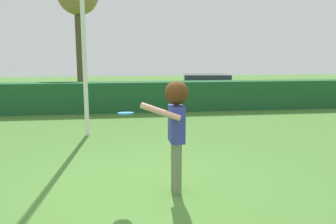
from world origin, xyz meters
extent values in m
plane|color=#497931|center=(0.00, 0.00, 0.00)|extent=(60.00, 60.00, 0.00)
cylinder|color=#687455|center=(0.46, -0.22, 0.42)|extent=(0.14, 0.14, 0.84)
cylinder|color=#687455|center=(0.46, -0.02, 0.42)|extent=(0.14, 0.14, 0.84)
cube|color=#2F3791|center=(0.46, -0.12, 1.13)|extent=(0.22, 0.38, 0.58)
cylinder|color=#DD9A85|center=(0.19, -0.36, 1.37)|extent=(0.61, 0.10, 0.30)
cylinder|color=#DD9A85|center=(0.46, 0.11, 1.11)|extent=(0.09, 0.09, 0.62)
sphere|color=#DD9A85|center=(0.46, -0.12, 1.59)|extent=(0.22, 0.22, 0.22)
sphere|color=#432710|center=(0.46, -0.12, 1.62)|extent=(0.38, 0.38, 0.38)
cylinder|color=#268CE5|center=(-0.32, 0.05, 1.29)|extent=(0.26, 0.26, 0.04)
cylinder|color=silver|center=(-1.36, 4.07, 3.48)|extent=(0.12, 0.12, 6.96)
cube|color=#1D542C|center=(0.00, 7.92, 0.58)|extent=(26.21, 0.90, 1.15)
cube|color=#B7B7BC|center=(3.70, 10.84, 0.57)|extent=(4.40, 2.30, 0.55)
cube|color=#2D333D|center=(3.70, 10.84, 1.05)|extent=(2.41, 1.87, 0.40)
cylinder|color=black|center=(5.28, 11.47, 0.30)|extent=(0.61, 0.19, 0.60)
cylinder|color=black|center=(5.03, 9.79, 0.30)|extent=(0.61, 0.19, 0.60)
cylinder|color=black|center=(2.37, 11.90, 0.30)|extent=(0.61, 0.19, 0.60)
cylinder|color=black|center=(2.12, 10.22, 0.30)|extent=(0.61, 0.19, 0.60)
cylinder|color=#4F4229|center=(-2.45, 12.49, 2.06)|extent=(0.40, 0.40, 4.12)
camera|label=1|loc=(-0.36, -5.27, 2.21)|focal=36.17mm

